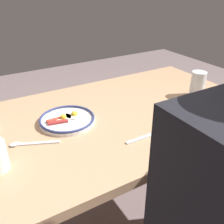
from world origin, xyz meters
TOP-DOWN VIEW (x-y plane):
  - ground_plane at (0.00, 0.00)m, footprint 6.00×6.00m
  - dining_table at (0.00, 0.00)m, footprint 1.46×0.80m
  - plate_near_main at (0.19, -0.04)m, footprint 0.24×0.24m
  - drinking_glass at (-0.50, 0.05)m, footprint 0.08×0.08m
  - cell_phone at (-0.24, 0.26)m, footprint 0.16×0.13m
  - fork_near at (-0.04, 0.23)m, footprint 0.19×0.02m
  - tea_spoon at (0.38, 0.04)m, footprint 0.17×0.08m

SIDE VIEW (x-z plane):
  - ground_plane at x=0.00m, z-range 0.00..0.00m
  - dining_table at x=0.00m, z-range 0.25..0.98m
  - fork_near at x=-0.04m, z-range 0.73..0.74m
  - cell_phone at x=-0.24m, z-range 0.73..0.74m
  - tea_spoon at x=0.38m, z-range 0.73..0.74m
  - plate_near_main at x=0.19m, z-range 0.72..0.76m
  - drinking_glass at x=-0.50m, z-range 0.72..0.85m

